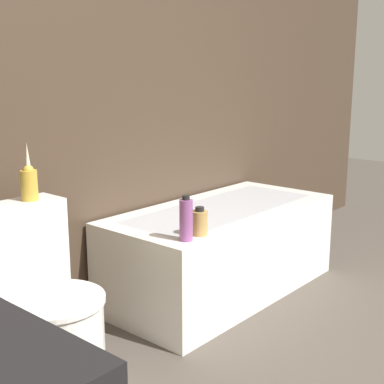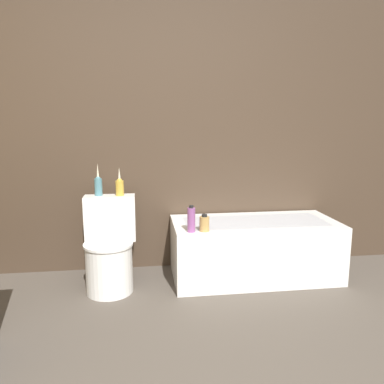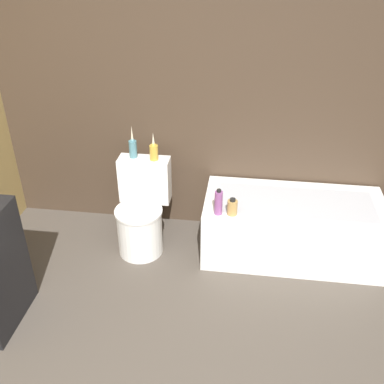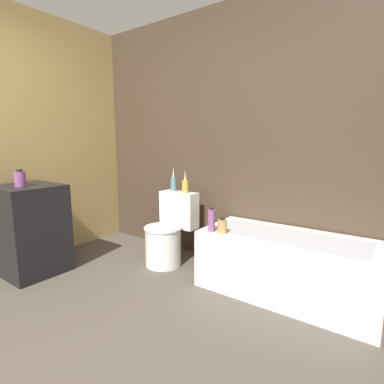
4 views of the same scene
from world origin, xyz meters
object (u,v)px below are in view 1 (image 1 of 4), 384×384
(toilet, at_px, (43,313))
(shampoo_bottle_tall, at_px, (186,220))
(bathtub, at_px, (222,249))
(shampoo_bottle_short, at_px, (200,222))
(vase_silver, at_px, (29,181))

(toilet, distance_m, shampoo_bottle_tall, 0.73)
(bathtub, xyz_separation_m, shampoo_bottle_short, (-0.48, -0.24, 0.31))
(shampoo_bottle_short, bearing_deg, toilet, 166.33)
(toilet, height_order, shampoo_bottle_tall, toilet)
(shampoo_bottle_tall, relative_size, shampoo_bottle_short, 1.55)
(shampoo_bottle_tall, bearing_deg, toilet, 163.62)
(toilet, distance_m, shampoo_bottle_short, 0.81)
(bathtub, relative_size, shampoo_bottle_tall, 6.72)
(bathtub, height_order, shampoo_bottle_tall, shampoo_bottle_tall)
(shampoo_bottle_short, bearing_deg, shampoo_bottle_tall, -175.94)
(bathtub, bearing_deg, vase_silver, 174.03)
(bathtub, distance_m, shampoo_bottle_short, 0.62)
(bathtub, relative_size, vase_silver, 5.94)
(shampoo_bottle_tall, bearing_deg, vase_silver, 146.77)
(toilet, xyz_separation_m, vase_silver, (0.09, 0.17, 0.50))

